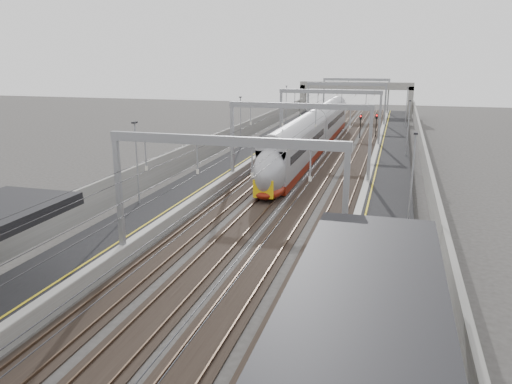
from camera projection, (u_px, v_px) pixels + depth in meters
The scene contains 11 objects.
platform_left at pixel (226, 169), 50.76m from camera, with size 4.00×120.00×1.00m, color black.
platform_right at pixel (388, 179), 46.52m from camera, with size 4.00×120.00×1.00m, color black.
tracks at pixel (304, 179), 48.76m from camera, with size 11.40×140.00×0.20m.
overhead_line at pixel (316, 109), 53.32m from camera, with size 13.00×140.00×6.60m.
overbridge at pixel (356, 90), 98.46m from camera, with size 22.00×2.20×6.90m.
wall_left at pixel (197, 157), 51.32m from camera, with size 0.30×120.00×3.20m, color slate.
wall_right at pixel (425, 170), 45.39m from camera, with size 0.30×120.00×3.20m, color slate.
train at pixel (312, 138), 60.70m from camera, with size 2.67×48.69×4.23m.
signal_green at pixel (301, 122), 72.76m from camera, with size 0.32×0.32×3.48m.
signal_red_near at pixel (361, 122), 73.06m from camera, with size 0.32×0.32×3.48m.
signal_red_far at pixel (376, 121), 73.88m from camera, with size 0.32×0.32×3.48m.
Camera 1 is at (8.51, -1.89, 11.45)m, focal length 35.00 mm.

